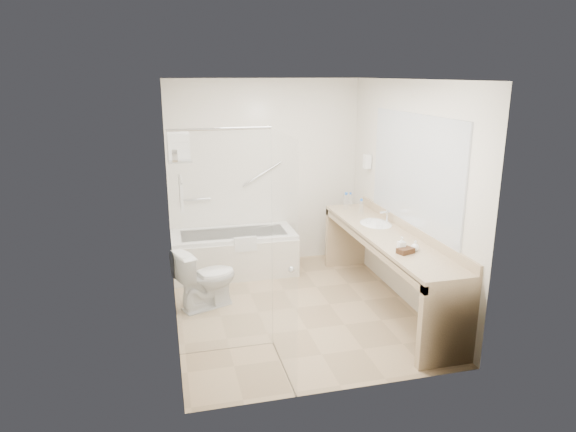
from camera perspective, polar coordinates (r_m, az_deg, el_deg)
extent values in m
plane|color=tan|center=(5.89, 0.71, -10.19)|extent=(3.20, 3.20, 0.00)
cube|color=silver|center=(5.30, 0.81, 14.94)|extent=(2.60, 3.20, 0.10)
cube|color=silver|center=(6.98, -2.58, 4.76)|extent=(2.60, 0.10, 2.50)
cube|color=silver|center=(4.00, 6.59, -3.66)|extent=(2.60, 0.10, 2.50)
cube|color=silver|center=(5.29, -12.99, 0.85)|extent=(0.10, 3.20, 2.50)
cube|color=silver|center=(5.92, 13.04, 2.39)|extent=(0.10, 3.20, 2.50)
cube|color=white|center=(6.83, -6.02, -4.06)|extent=(1.60, 0.70, 0.55)
cube|color=silver|center=(6.50, -5.56, -5.30)|extent=(1.60, 0.02, 0.50)
cube|color=silver|center=(6.44, -4.75, -3.12)|extent=(0.28, 0.06, 0.18)
cylinder|color=silver|center=(6.89, -10.25, 1.82)|extent=(0.40, 0.03, 0.03)
cylinder|color=silver|center=(6.94, -2.92, 4.68)|extent=(0.53, 0.03, 0.33)
cube|color=silver|center=(4.70, -7.14, -3.26)|extent=(0.90, 0.01, 2.10)
cube|color=silver|center=(4.36, -0.51, -4.69)|extent=(0.02, 0.90, 2.10)
cylinder|color=silver|center=(4.48, -7.60, 9.56)|extent=(0.90, 0.02, 0.02)
sphere|color=silver|center=(4.25, 0.36, -5.97)|extent=(0.05, 0.05, 0.05)
cylinder|color=silver|center=(4.02, -12.48, 6.50)|extent=(0.04, 0.10, 0.10)
cube|color=silver|center=(5.55, -12.02, 6.33)|extent=(0.24, 0.55, 0.02)
cylinder|color=silver|center=(5.58, -11.89, 4.10)|extent=(0.02, 0.55, 0.02)
cube|color=silver|center=(5.62, -11.80, 2.50)|extent=(0.03, 0.42, 0.32)
cube|color=silver|center=(5.54, -12.05, 6.90)|extent=(0.22, 0.40, 0.08)
cube|color=silver|center=(5.53, -12.10, 7.78)|extent=(0.22, 0.40, 0.08)
cube|color=silver|center=(5.52, -12.15, 8.67)|extent=(0.22, 0.40, 0.08)
cube|color=#CBB187|center=(5.78, 11.01, -2.18)|extent=(0.55, 2.70, 0.05)
cube|color=#CBB187|center=(5.87, 13.36, -1.27)|extent=(0.03, 2.70, 0.10)
cube|color=#CBB187|center=(5.70, 8.65, -2.91)|extent=(0.04, 2.70, 0.08)
cube|color=#CBB187|center=(4.87, 17.29, -11.49)|extent=(0.55, 0.08, 0.80)
cube|color=#CBB187|center=(7.06, 6.41, -2.33)|extent=(0.55, 0.08, 0.80)
ellipsoid|color=white|center=(6.14, 9.71, -1.10)|extent=(0.40, 0.52, 0.14)
cylinder|color=silver|center=(6.17, 11.00, -0.03)|extent=(0.03, 0.03, 0.14)
cube|color=silver|center=(5.72, 13.81, 4.97)|extent=(0.02, 2.00, 1.20)
cube|color=white|center=(6.79, 8.79, 6.00)|extent=(0.08, 0.10, 0.18)
imported|color=white|center=(5.86, -9.08, -6.85)|extent=(0.79, 0.63, 0.69)
cube|color=#4D331B|center=(5.18, 12.92, -3.78)|extent=(0.19, 0.15, 0.05)
imported|color=white|center=(5.23, 12.48, -3.49)|extent=(0.07, 0.15, 0.07)
imported|color=white|center=(5.27, 13.93, -3.36)|extent=(0.10, 0.12, 0.08)
cylinder|color=silver|center=(6.70, 6.46, 1.57)|extent=(0.07, 0.07, 0.20)
cylinder|color=blue|center=(6.68, 6.49, 2.50)|extent=(0.04, 0.04, 0.03)
cylinder|color=silver|center=(6.49, 8.13, 0.94)|extent=(0.06, 0.06, 0.17)
cylinder|color=blue|center=(6.46, 8.16, 1.79)|extent=(0.03, 0.03, 0.03)
cylinder|color=silver|center=(6.87, 6.94, 1.75)|extent=(0.06, 0.06, 0.16)
cylinder|color=blue|center=(6.85, 6.96, 2.50)|extent=(0.03, 0.03, 0.02)
cylinder|color=silver|center=(6.05, 8.92, -0.64)|extent=(0.06, 0.06, 0.08)
cylinder|color=silver|center=(5.92, 10.14, -0.93)|extent=(0.11, 0.11, 0.10)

